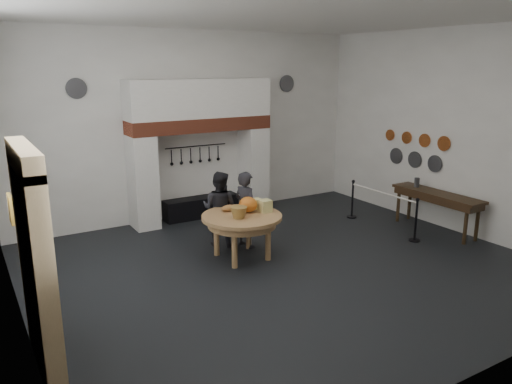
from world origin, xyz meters
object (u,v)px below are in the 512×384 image
visitor_far (220,208)px  barrier_post_near (416,221)px  iron_range (201,207)px  work_table (242,217)px  side_table (437,194)px  visitor_near (246,210)px  barrier_post_far (352,200)px

visitor_far → barrier_post_near: size_ratio=1.74×
iron_range → barrier_post_near: barrier_post_near is taller
visitor_far → work_table: bearing=141.6°
side_table → work_table: bearing=169.5°
work_table → iron_range: bearing=80.6°
barrier_post_near → visitor_near: bearing=153.8°
iron_range → work_table: (-0.48, -2.90, 0.59)m
iron_range → side_table: (4.10, -3.75, 0.62)m
iron_range → visitor_near: (-0.10, -2.40, 0.55)m
work_table → barrier_post_near: 3.83m
side_table → barrier_post_far: size_ratio=2.44×
visitor_near → side_table: (4.20, -1.35, 0.07)m
visitor_near → visitor_far: visitor_near is taller
visitor_far → barrier_post_far: visitor_far is taller
iron_range → side_table: size_ratio=0.86×
work_table → side_table: (4.58, -0.85, 0.03)m
visitor_near → side_table: bearing=-122.9°
work_table → visitor_near: visitor_near is taller
barrier_post_far → side_table: bearing=-61.8°
side_table → barrier_post_near: same height
iron_range → side_table: 5.59m
barrier_post_near → barrier_post_far: same height
visitor_far → barrier_post_near: visitor_far is taller
barrier_post_near → work_table: bearing=163.2°
barrier_post_near → barrier_post_far: 2.00m
side_table → visitor_near: bearing=162.2°
side_table → barrier_post_near: 1.06m
side_table → barrier_post_far: (-0.93, 1.74, -0.42)m
visitor_near → side_table: visitor_near is taller
visitor_near → barrier_post_near: (3.27, -1.61, -0.35)m
iron_range → visitor_near: size_ratio=1.19×
visitor_far → side_table: bearing=-150.4°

